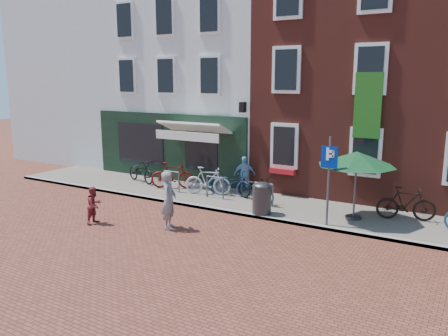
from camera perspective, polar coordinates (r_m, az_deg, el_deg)
The scene contains 17 objects.
ground at distance 15.13m, azimuth 1.33°, elevation -5.97°, with size 80.00×80.00×0.00m, color brown.
sidewalk at distance 15.99m, azimuth 7.11°, elevation -4.92°, with size 24.00×3.00×0.10m, color slate.
building_stucco at distance 23.02m, azimuth -1.08°, elevation 11.33°, with size 8.00×8.00×9.00m, color silver.
building_brick_mid at distance 20.27m, azimuth 16.47°, elevation 12.29°, with size 6.00×8.00×10.00m, color maroon.
filler_left at distance 27.68m, azimuth -14.70°, elevation 10.96°, with size 7.00×8.00×9.00m, color silver.
litter_bin at distance 14.82m, azimuth 4.82°, elevation -3.61°, with size 0.62×0.62×1.14m.
parking_sign at distance 13.73m, azimuth 13.17°, elevation -0.21°, with size 0.50×0.08×2.72m.
parasol at distance 14.54m, azimuth 16.51°, elevation 1.47°, with size 2.43×2.43×2.27m.
woman at distance 13.67m, azimuth -6.99°, elevation -4.07°, with size 0.65×0.42×1.77m, color gray.
boy at distance 14.70m, azimuth -16.14°, elevation -4.54°, with size 0.58×0.45×1.19m, color maroon.
cafe_person at distance 17.60m, azimuth 2.61°, elevation -0.80°, with size 0.83×0.34×1.41m, color #83B0D7.
bicycle_0 at distance 19.61m, azimuth -10.51°, elevation -0.38°, with size 0.64×1.84×0.97m, color black.
bicycle_1 at distance 18.31m, azimuth -6.53°, elevation -0.93°, with size 0.50×1.79×1.07m, color #600A08.
bicycle_2 at distance 17.08m, azimuth 0.73°, elevation -1.92°, with size 0.64×1.84×0.97m, color navy.
bicycle_3 at distance 17.24m, azimuth -2.06°, elevation -1.62°, with size 0.50×1.79×1.07m, color #BCBCBE.
bicycle_4 at distance 16.31m, azimuth 4.07°, elevation -2.59°, with size 0.64×1.84×0.97m, color black.
bicycle_5 at distance 15.24m, azimuth 22.12°, elevation -4.20°, with size 0.50×1.79×1.07m, color black.
Camera 1 is at (7.00, -12.64, 4.50)m, focal length 36.01 mm.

